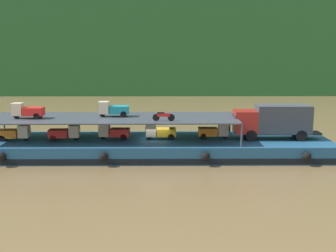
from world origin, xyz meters
TOP-DOWN VIEW (x-y plane):
  - ground_plane at (0.00, 0.00)m, footprint 400.00×400.00m
  - cargo_barge at (0.00, -0.03)m, footprint 31.42×8.14m
  - covered_lorry at (10.72, -0.03)m, footprint 7.88×2.37m
  - cargo_rack at (-3.80, 0.00)m, footprint 22.22×6.74m
  - mini_truck_lower_stern at (-12.58, -0.48)m, footprint 2.75×1.22m
  - mini_truck_lower_aft at (-8.11, -0.43)m, footprint 2.78×1.27m
  - mini_truck_lower_mid at (-3.79, 0.01)m, footprint 2.80×1.30m
  - mini_truck_lower_fore at (0.41, -0.01)m, footprint 2.79×1.28m
  - mini_truck_lower_bow at (5.32, 0.26)m, footprint 2.78×1.27m
  - mini_truck_upper_stern at (-11.32, -0.56)m, footprint 2.76×1.24m
  - mini_truck_upper_mid at (-3.84, 0.45)m, footprint 2.76×1.24m
  - motorcycle_upper_port at (0.72, -2.02)m, footprint 1.90×0.55m

SIDE VIEW (x-z plane):
  - ground_plane at x=0.00m, z-range 0.00..0.00m
  - cargo_barge at x=0.00m, z-range 0.00..1.50m
  - mini_truck_lower_stern at x=-12.58m, z-range 1.50..2.88m
  - mini_truck_lower_aft at x=-8.11m, z-range 1.50..2.88m
  - mini_truck_lower_mid at x=-3.79m, z-range 1.50..2.88m
  - mini_truck_lower_fore at x=0.41m, z-range 1.50..2.88m
  - mini_truck_lower_bow at x=5.32m, z-range 1.50..2.88m
  - covered_lorry at x=10.72m, z-range 1.64..4.74m
  - cargo_rack at x=-3.80m, z-range 2.44..4.44m
  - motorcycle_upper_port at x=0.72m, z-range 3.50..4.37m
  - mini_truck_upper_stern at x=-11.32m, z-range 3.50..4.88m
  - mini_truck_upper_mid at x=-3.84m, z-range 3.50..4.88m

